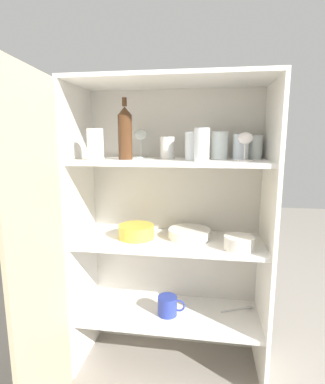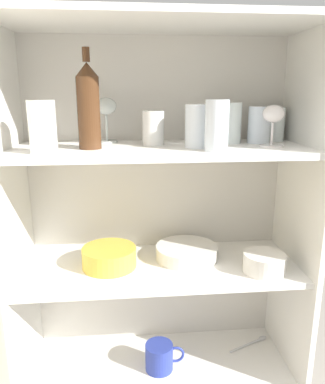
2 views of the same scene
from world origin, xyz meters
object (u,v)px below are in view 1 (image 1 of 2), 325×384
at_px(wine_bottle, 125,133).
at_px(mixing_bowl_large, 136,231).
at_px(serving_bowl_small, 239,242).
at_px(plate_stack_white, 189,234).
at_px(coffee_mug_primary, 168,306).

distance_m(wine_bottle, mixing_bowl_large, 0.48).
bearing_deg(serving_bowl_small, mixing_bowl_large, 170.22).
xyz_separation_m(plate_stack_white, serving_bowl_small, (0.23, -0.12, 0.01)).
relative_size(plate_stack_white, mixing_bowl_large, 1.20).
distance_m(wine_bottle, serving_bowl_small, 0.72).
height_order(mixing_bowl_large, coffee_mug_primary, mixing_bowl_large).
height_order(wine_bottle, serving_bowl_small, wine_bottle).
bearing_deg(plate_stack_white, coffee_mug_primary, -147.63).
height_order(plate_stack_white, serving_bowl_small, serving_bowl_small).
distance_m(wine_bottle, coffee_mug_primary, 0.88).
bearing_deg(plate_stack_white, serving_bowl_small, -28.20).
bearing_deg(wine_bottle, coffee_mug_primary, -0.27).
distance_m(plate_stack_white, mixing_bowl_large, 0.27).
relative_size(plate_stack_white, coffee_mug_primary, 1.53).
height_order(wine_bottle, mixing_bowl_large, wine_bottle).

